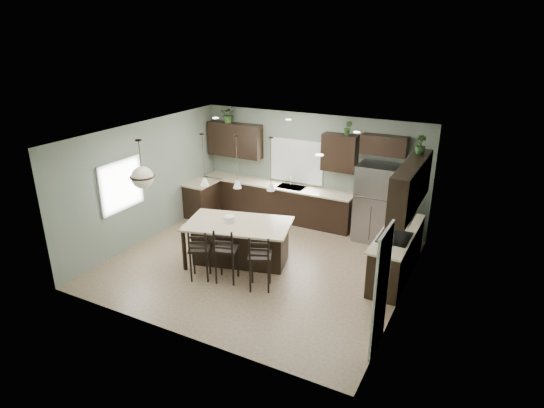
{
  "coord_description": "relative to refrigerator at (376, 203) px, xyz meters",
  "views": [
    {
      "loc": [
        4.25,
        -7.58,
        4.71
      ],
      "look_at": [
        0.1,
        0.4,
        1.25
      ],
      "focal_mm": 30.0,
      "sensor_mm": 36.0,
      "label": 1
    }
  ],
  "objects": [
    {
      "name": "ground",
      "position": [
        -1.83,
        -2.33,
        -0.93
      ],
      "size": [
        6.0,
        6.0,
        0.0
      ],
      "primitive_type": "plane",
      "color": "#9E8466",
      "rests_on": "ground"
    },
    {
      "name": "pantry_door",
      "position": [
        1.14,
        -3.88,
        0.09
      ],
      "size": [
        0.04,
        0.82,
        2.04
      ],
      "primitive_type": "cube",
      "color": "white",
      "rests_on": "ground"
    },
    {
      "name": "window_back",
      "position": [
        -2.23,
        0.41,
        0.62
      ],
      "size": [
        1.35,
        0.02,
        1.0
      ],
      "primitive_type": "cube",
      "color": "white",
      "rests_on": "room_shell"
    },
    {
      "name": "window_left",
      "position": [
        -4.82,
        -3.13,
        0.62
      ],
      "size": [
        0.02,
        1.1,
        1.0
      ],
      "primitive_type": "cube",
      "color": "white",
      "rests_on": "room_shell"
    },
    {
      "name": "left_return_cabs",
      "position": [
        -4.53,
        -0.63,
        -0.48
      ],
      "size": [
        0.6,
        0.9,
        0.9
      ],
      "primitive_type": "cube",
      "color": "black",
      "rests_on": "ground"
    },
    {
      "name": "left_return_countertop",
      "position": [
        -4.51,
        -0.63,
        -0.01
      ],
      "size": [
        0.66,
        0.96,
        0.04
      ],
      "primitive_type": "cube",
      "color": "beige",
      "rests_on": "left_return_cabs"
    },
    {
      "name": "back_lower_cabs",
      "position": [
        -2.68,
        0.12,
        -0.48
      ],
      "size": [
        4.2,
        0.6,
        0.9
      ],
      "primitive_type": "cube",
      "color": "black",
      "rests_on": "ground"
    },
    {
      "name": "back_countertop",
      "position": [
        -2.68,
        0.1,
        -0.01
      ],
      "size": [
        4.2,
        0.66,
        0.04
      ],
      "primitive_type": "cube",
      "color": "beige",
      "rests_on": "back_lower_cabs"
    },
    {
      "name": "sink_inset",
      "position": [
        -2.23,
        0.1,
        0.01
      ],
      "size": [
        0.7,
        0.45,
        0.01
      ],
      "primitive_type": "cube",
      "color": "gray",
      "rests_on": "back_countertop"
    },
    {
      "name": "faucet",
      "position": [
        -2.23,
        0.07,
        0.16
      ],
      "size": [
        0.02,
        0.02,
        0.28
      ],
      "primitive_type": "cylinder",
      "color": "silver",
      "rests_on": "back_countertop"
    },
    {
      "name": "back_upper_left",
      "position": [
        -3.98,
        0.25,
        1.02
      ],
      "size": [
        1.55,
        0.34,
        0.9
      ],
      "primitive_type": "cube",
      "color": "black",
      "rests_on": "room_shell"
    },
    {
      "name": "back_upper_right",
      "position": [
        -1.03,
        0.25,
        1.02
      ],
      "size": [
        0.85,
        0.34,
        0.9
      ],
      "primitive_type": "cube",
      "color": "black",
      "rests_on": "room_shell"
    },
    {
      "name": "fridge_header",
      "position": [
        0.02,
        0.25,
        1.32
      ],
      "size": [
        1.05,
        0.34,
        0.45
      ],
      "primitive_type": "cube",
      "color": "black",
      "rests_on": "room_shell"
    },
    {
      "name": "right_lower_cabs",
      "position": [
        0.87,
        -1.45,
        -0.48
      ],
      "size": [
        0.6,
        2.35,
        0.9
      ],
      "primitive_type": "cube",
      "color": "black",
      "rests_on": "ground"
    },
    {
      "name": "right_countertop",
      "position": [
        0.85,
        -1.45,
        -0.01
      ],
      "size": [
        0.66,
        2.35,
        0.04
      ],
      "primitive_type": "cube",
      "color": "beige",
      "rests_on": "right_lower_cabs"
    },
    {
      "name": "cooktop",
      "position": [
        0.85,
        -1.73,
        0.02
      ],
      "size": [
        0.58,
        0.75,
        0.02
      ],
      "primitive_type": "cube",
      "color": "black",
      "rests_on": "right_countertop"
    },
    {
      "name": "wall_oven_front",
      "position": [
        0.56,
        -1.73,
        -0.48
      ],
      "size": [
        0.01,
        0.72,
        0.6
      ],
      "primitive_type": "cube",
      "color": "gray",
      "rests_on": "right_lower_cabs"
    },
    {
      "name": "right_upper_cabs",
      "position": [
        1.0,
        -1.45,
        1.02
      ],
      "size": [
        0.34,
        2.35,
        0.9
      ],
      "primitive_type": "cube",
      "color": "black",
      "rests_on": "room_shell"
    },
    {
      "name": "microwave",
      "position": [
        0.95,
        -1.73,
        0.62
      ],
      "size": [
        0.4,
        0.75,
        0.4
      ],
      "primitive_type": "cube",
      "color": "gray",
      "rests_on": "right_upper_cabs"
    },
    {
      "name": "refrigerator",
      "position": [
        0.0,
        0.0,
        0.0
      ],
      "size": [
        0.9,
        0.74,
        1.85
      ],
      "primitive_type": "cube",
      "color": "gray",
      "rests_on": "ground"
    },
    {
      "name": "kitchen_island",
      "position": [
        -2.24,
        -2.49,
        -0.46
      ],
      "size": [
        2.42,
        1.74,
        0.92
      ],
      "primitive_type": "cube",
      "rotation": [
        0.0,
        0.0,
        0.25
      ],
      "color": "black",
      "rests_on": "ground"
    },
    {
      "name": "serving_dish",
      "position": [
        -2.43,
        -2.54,
        0.07
      ],
      "size": [
        0.24,
        0.24,
        0.14
      ],
      "primitive_type": "cylinder",
      "color": "silver",
      "rests_on": "kitchen_island"
    },
    {
      "name": "bar_stool_left",
      "position": [
        -2.58,
        -3.42,
        -0.38
      ],
      "size": [
        0.54,
        0.54,
        1.09
      ],
      "primitive_type": "cube",
      "rotation": [
        0.0,
        0.0,
        0.46
      ],
      "color": "black",
      "rests_on": "ground"
    },
    {
      "name": "bar_stool_center",
      "position": [
        -2.06,
        -3.25,
        -0.34
      ],
      "size": [
        0.53,
        0.53,
        1.16
      ],
      "primitive_type": "cube",
      "rotation": [
        0.0,
        0.0,
        0.28
      ],
      "color": "black",
      "rests_on": "ground"
    },
    {
      "name": "bar_stool_right",
      "position": [
        -1.33,
        -3.2,
        -0.35
      ],
      "size": [
        0.56,
        0.56,
        1.16
      ],
      "primitive_type": "cube",
      "rotation": [
        0.0,
        0.0,
        0.41
      ],
      "color": "black",
      "rests_on": "ground"
    },
    {
      "name": "pendant_left",
      "position": [
        -2.91,
        -2.67,
        1.32
      ],
      "size": [
        0.17,
        0.17,
        1.1
      ],
      "primitive_type": null,
      "color": "white",
      "rests_on": "room_shell"
    },
    {
      "name": "pendant_center",
      "position": [
        -2.24,
        -2.49,
        1.32
      ],
      "size": [
        0.17,
        0.17,
        1.1
      ],
      "primitive_type": null,
      "color": "silver",
      "rests_on": "room_shell"
    },
    {
      "name": "pendant_right",
      "position": [
        -1.56,
        -2.31,
        1.32
      ],
      "size": [
        0.17,
        0.17,
        1.1
      ],
      "primitive_type": null,
      "color": "silver",
      "rests_on": "room_shell"
    },
    {
      "name": "chandelier",
      "position": [
        -3.65,
        -3.66,
        1.39
      ],
      "size": [
        0.47,
        0.47,
        0.97
      ],
      "primitive_type": null,
      "color": "beige",
      "rests_on": "room_shell"
    },
    {
      "name": "plant_back_left",
      "position": [
        -4.14,
        0.22,
        1.7
      ],
      "size": [
        0.51,
        0.48,
        0.46
      ],
      "primitive_type": "imported",
      "rotation": [
        0.0,
        0.0,
        0.39
      ],
      "color": "#2D4D21",
      "rests_on": "back_upper_left"
    },
    {
      "name": "plant_back_right",
      "position": [
        -0.85,
        0.22,
        1.65
      ],
      "size": [
        0.2,
        0.17,
        0.34
      ],
      "primitive_type": "imported",
      "rotation": [
        0.0,
        0.0,
        0.08
      ],
      "color": "#2E5324",
      "rests_on": "back_upper_right"
    },
    {
      "name": "plant_right_wall",
      "position": [
        0.97,
        -0.74,
        1.66
      ],
      "size": [
        0.26,
        0.26,
        0.37
      ],
      "primitive_type": "imported",
      "rotation": [
        0.0,
        0.0,
        0.32
      ],
      "color": "#2A4F22",
      "rests_on": "right_upper_cabs"
    },
    {
      "name": "room_shell",
      "position": [
        -1.83,
        -2.33,
        0.77
      ],
      "size": [
        6.0,
        6.0,
        6.0
      ],
      "color": "slate",
      "rests_on": "ground"
    }
  ]
}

